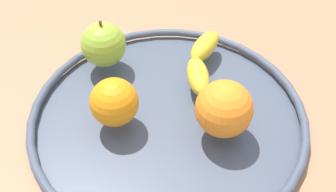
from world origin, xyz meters
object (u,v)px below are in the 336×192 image
Objects in this scene: orange_back_left at (114,102)px; orange_center at (224,109)px; banana at (209,77)px; fruit_bowl at (168,115)px; apple at (103,44)px.

orange_back_left is 0.87× the size of orange_center.
orange_center is (7.97, -2.96, 2.22)cm from banana.
fruit_bowl is 1.91× the size of banana.
orange_back_left is (-0.40, -14.84, 1.71)cm from banana.
banana reaches higher than fruit_bowl.
orange_back_left reaches higher than fruit_bowl.
orange_center is at bearing 38.04° from fruit_bowl.
fruit_bowl is 15.14cm from apple.
apple is 1.17× the size of orange_back_left.
apple is at bearing -114.68° from banana.
orange_center is at bearing 54.83° from orange_back_left.
orange_back_left is 14.54cm from orange_center.
orange_center is at bearing 22.83° from apple.
orange_back_left is (-2.14, -7.00, 4.20)cm from fruit_bowl.
apple is at bearing -157.17° from orange_center.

